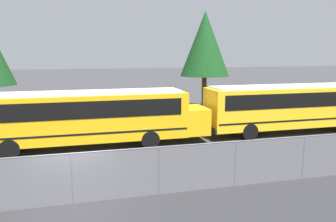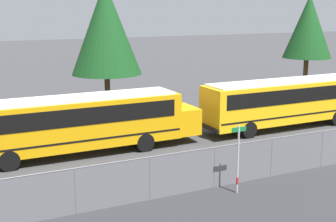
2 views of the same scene
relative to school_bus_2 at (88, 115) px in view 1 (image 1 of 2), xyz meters
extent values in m
plane|color=#38383A|center=(-0.66, -6.97, -1.87)|extent=(200.00, 200.00, 0.00)
cube|color=#9EA0A5|center=(-0.66, -6.97, -0.95)|extent=(80.15, 0.03, 1.83)
cube|color=slate|center=(-0.66, -6.98, -0.95)|extent=(80.15, 0.01, 1.83)
cylinder|color=slate|center=(-0.66, -6.97, -0.04)|extent=(80.15, 0.05, 0.05)
cylinder|color=slate|center=(-0.66, -6.97, -0.95)|extent=(0.07, 0.07, 1.83)
cylinder|color=slate|center=(2.43, -6.97, -0.95)|extent=(0.07, 0.07, 1.83)
cylinder|color=slate|center=(5.51, -6.97, -0.95)|extent=(0.07, 0.07, 1.83)
cylinder|color=slate|center=(8.59, -6.97, -0.95)|extent=(0.07, 0.07, 1.83)
cube|color=yellow|center=(-0.28, 0.00, -0.10)|extent=(11.50, 2.42, 2.52)
cube|color=black|center=(-0.28, 0.00, 0.46)|extent=(10.58, 2.46, 0.91)
cube|color=black|center=(-0.28, 0.00, -0.81)|extent=(11.27, 2.45, 0.10)
cube|color=yellow|center=(6.16, 0.00, -0.60)|extent=(1.38, 2.23, 1.51)
cube|color=silver|center=(-0.28, 0.00, 1.21)|extent=(10.92, 2.18, 0.10)
cylinder|color=black|center=(3.28, 1.09, -1.36)|extent=(1.02, 0.28, 1.02)
cylinder|color=black|center=(3.28, -1.09, -1.36)|extent=(1.02, 0.28, 1.02)
cylinder|color=black|center=(-3.85, 1.09, -1.36)|extent=(1.02, 0.28, 1.02)
cylinder|color=black|center=(-3.85, -1.09, -1.36)|extent=(1.02, 0.28, 1.02)
cube|color=yellow|center=(13.04, 0.30, -0.10)|extent=(11.50, 2.42, 2.52)
cube|color=black|center=(13.04, 0.30, 0.46)|extent=(10.58, 2.46, 0.91)
cube|color=black|center=(13.04, 0.30, -0.81)|extent=(11.27, 2.45, 0.10)
cube|color=black|center=(7.24, 0.30, -1.21)|extent=(0.12, 2.42, 0.24)
cube|color=silver|center=(13.04, 0.30, 1.21)|extent=(10.92, 2.18, 0.10)
cylinder|color=black|center=(16.60, 1.39, -1.36)|extent=(1.02, 0.28, 1.02)
cylinder|color=black|center=(9.47, 1.39, -1.36)|extent=(1.02, 0.28, 1.02)
cylinder|color=black|center=(9.47, -0.79, -1.36)|extent=(1.02, 0.28, 1.02)
cylinder|color=#51381E|center=(10.66, 10.20, -0.31)|extent=(0.44, 0.44, 3.12)
cone|color=#144219|center=(10.66, 10.20, 4.14)|extent=(4.45, 4.45, 5.79)
camera|label=1|loc=(-0.13, -18.20, 3.36)|focal=35.00mm
camera|label=2|loc=(-20.21, -23.43, 5.85)|focal=50.00mm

